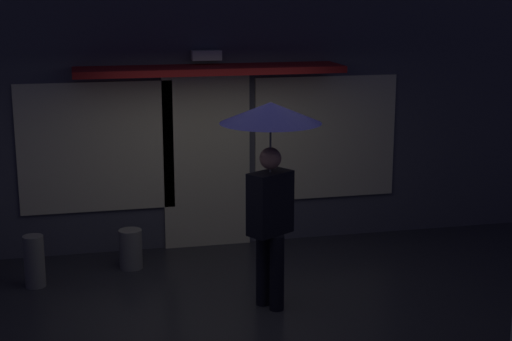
{
  "coord_description": "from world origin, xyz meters",
  "views": [
    {
      "loc": [
        -1.55,
        -7.33,
        3.24
      ],
      "look_at": [
        0.15,
        0.05,
        1.47
      ],
      "focal_mm": 54.74,
      "sensor_mm": 36.0,
      "label": 1
    }
  ],
  "objects": [
    {
      "name": "person_with_umbrella",
      "position": [
        0.29,
        0.05,
        1.66
      ],
      "size": [
        1.02,
        1.02,
        2.15
      ],
      "rotation": [
        0.0,
        0.0,
        0.55
      ],
      "color": "black",
      "rests_on": "ground"
    },
    {
      "name": "building_facade",
      "position": [
        0.0,
        2.34,
        1.92
      ],
      "size": [
        10.03,
        1.0,
        3.86
      ],
      "color": "#4C4C56",
      "rests_on": "ground"
    },
    {
      "name": "ground_plane",
      "position": [
        0.0,
        0.0,
        0.0
      ],
      "size": [
        18.0,
        18.0,
        0.0
      ],
      "primitive_type": "plane",
      "color": "#26262B"
    },
    {
      "name": "sidewalk_bollard_2",
      "position": [
        -2.11,
        1.19,
        0.29
      ],
      "size": [
        0.23,
        0.23,
        0.59
      ],
      "primitive_type": "cylinder",
      "color": "slate",
      "rests_on": "ground"
    },
    {
      "name": "sidewalk_bollard",
      "position": [
        -1.03,
        1.55,
        0.24
      ],
      "size": [
        0.27,
        0.27,
        0.47
      ],
      "primitive_type": "cylinder",
      "color": "slate",
      "rests_on": "ground"
    }
  ]
}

